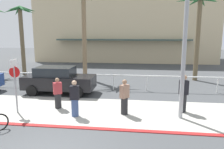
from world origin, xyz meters
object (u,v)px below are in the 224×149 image
object	(u,v)px
car_black_1	(59,80)
pedestrian_2	(124,99)
pedestrian_3	(75,100)
streetlight_curb	(187,20)
palm_tree_3	(84,11)
palm_tree_2	(21,22)
stop_sign_bike_lane	(15,78)
palm_tree_4	(199,19)
pedestrian_1	(183,95)
pedestrian_0	(58,95)

from	to	relation	value
car_black_1	pedestrian_2	bearing A→B (deg)	-36.26
pedestrian_3	streetlight_curb	bearing A→B (deg)	1.80
palm_tree_3	car_black_1	xyz separation A→B (m)	(-0.54, -4.80, -4.68)
palm_tree_2	palm_tree_3	xyz separation A→B (m)	(6.14, -1.15, 0.81)
palm_tree_3	pedestrian_3	bearing A→B (deg)	-79.13
stop_sign_bike_lane	streetlight_curb	distance (m)	8.03
palm_tree_2	streetlight_curb	bearing A→B (deg)	-37.37
streetlight_curb	palm_tree_4	distance (m)	9.15
stop_sign_bike_lane	car_black_1	distance (m)	3.80
stop_sign_bike_lane	streetlight_curb	xyz separation A→B (m)	(7.59, 0.05, 2.60)
palm_tree_3	pedestrian_3	distance (m)	9.93
palm_tree_2	pedestrian_1	xyz separation A→B (m)	(12.75, -8.51, -3.88)
streetlight_curb	pedestrian_1	bearing A→B (deg)	77.10
palm_tree_4	car_black_1	xyz separation A→B (m)	(-9.49, -5.16, -3.95)
pedestrian_2	pedestrian_3	bearing A→B (deg)	-166.47
pedestrian_1	pedestrian_3	world-z (taller)	pedestrian_1
palm_tree_4	pedestrian_2	xyz separation A→B (m)	(-5.10, -8.38, -4.05)
palm_tree_2	pedestrian_2	bearing A→B (deg)	-42.55
car_black_1	pedestrian_0	size ratio (longest dim) A/B	2.80
palm_tree_2	pedestrian_1	distance (m)	15.81
pedestrian_1	pedestrian_3	distance (m)	5.11
pedestrian_0	pedestrian_3	world-z (taller)	pedestrian_3
streetlight_curb	palm_tree_3	distance (m)	10.62
palm_tree_4	pedestrian_1	bearing A→B (deg)	-106.85
palm_tree_3	pedestrian_0	bearing A→B (deg)	-86.45
palm_tree_4	pedestrian_1	distance (m)	8.98
streetlight_curb	pedestrian_1	xyz separation A→B (m)	(0.24, 1.05, -3.42)
stop_sign_bike_lane	pedestrian_0	size ratio (longest dim) A/B	1.63
stop_sign_bike_lane	palm_tree_3	bearing A→B (deg)	81.77
palm_tree_3	pedestrian_3	world-z (taller)	palm_tree_3
palm_tree_4	pedestrian_2	world-z (taller)	palm_tree_4
pedestrian_0	pedestrian_2	distance (m)	3.41
palm_tree_3	pedestrian_1	bearing A→B (deg)	-48.06
stop_sign_bike_lane	car_black_1	size ratio (longest dim) A/B	0.58
palm_tree_2	pedestrian_2	size ratio (longest dim) A/B	3.70
palm_tree_3	pedestrian_0	xyz separation A→B (m)	(0.47, -7.58, -4.84)
palm_tree_3	car_black_1	bearing A→B (deg)	-96.39
stop_sign_bike_lane	car_black_1	world-z (taller)	stop_sign_bike_lane
stop_sign_bike_lane	palm_tree_2	xyz separation A→B (m)	(-4.91, 9.60, 3.06)
pedestrian_0	streetlight_curb	bearing A→B (deg)	-7.95
palm_tree_4	pedestrian_1	world-z (taller)	palm_tree_4
pedestrian_1	pedestrian_2	distance (m)	2.84
palm_tree_2	palm_tree_4	xyz separation A→B (m)	(15.08, -0.79, 0.08)
streetlight_curb	pedestrian_2	distance (m)	4.33
stop_sign_bike_lane	palm_tree_3	distance (m)	9.38
palm_tree_4	stop_sign_bike_lane	bearing A→B (deg)	-139.10
stop_sign_bike_lane	palm_tree_2	size ratio (longest dim) A/B	0.41
car_black_1	pedestrian_3	bearing A→B (deg)	-59.83
palm_tree_3	pedestrian_2	distance (m)	10.10
stop_sign_bike_lane	palm_tree_3	world-z (taller)	palm_tree_3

